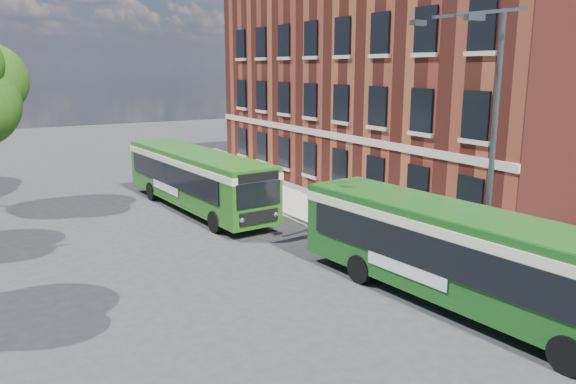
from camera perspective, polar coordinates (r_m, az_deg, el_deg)
ground at (r=18.54m, az=3.49°, el=-10.46°), size 120.00×120.00×0.00m
pavement at (r=28.56m, az=6.23°, el=-2.03°), size 6.00×48.00×0.15m
kerb_line at (r=26.92m, az=0.99°, el=-3.02°), size 0.12×48.00×0.01m
brick_office at (r=35.18m, az=11.91°, el=11.88°), size 12.10×26.00×14.20m
street_lamp at (r=18.99m, az=19.41°, el=4.43°), size 2.96×2.38×9.00m
bus_stop_sign at (r=19.02m, az=25.25°, el=-6.23°), size 0.35×0.08×2.52m
bus_front at (r=17.95m, az=17.09°, el=-5.55°), size 3.73×12.20×3.02m
bus_rear at (r=29.22m, az=-9.32°, el=1.75°), size 3.43×12.57×3.02m
pedestrian_a at (r=20.00m, az=17.07°, el=-6.32°), size 0.70×0.68×1.62m
pedestrian_b at (r=21.74m, az=16.10°, el=-4.95°), size 0.75×0.61×1.46m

